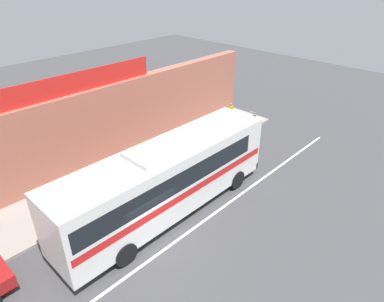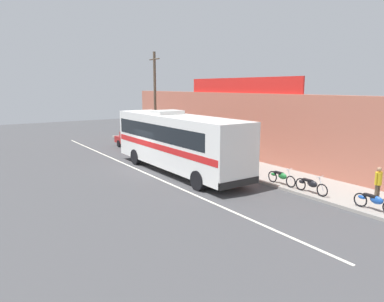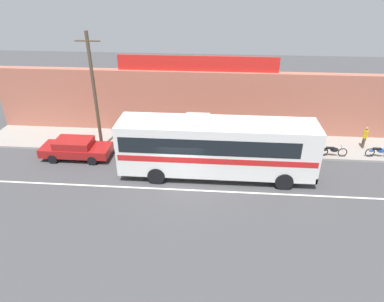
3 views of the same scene
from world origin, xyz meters
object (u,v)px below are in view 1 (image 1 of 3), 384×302
at_px(pedestrian_far_right, 230,111).
at_px(intercity_bus, 166,177).
at_px(motorcycle_purple, 248,120).
at_px(motorcycle_blue, 206,143).
at_px(motorcycle_red, 224,134).

bearing_deg(pedestrian_far_right, intercity_bus, -157.75).
xyz_separation_m(motorcycle_purple, pedestrian_far_right, (-0.59, 1.31, 0.50)).
xyz_separation_m(motorcycle_purple, motorcycle_blue, (-4.95, -0.16, 0.00)).
bearing_deg(motorcycle_red, intercity_bus, -160.35).
relative_size(intercity_bus, pedestrian_far_right, 7.30).
distance_m(intercity_bus, pedestrian_far_right, 11.27).
height_order(motorcycle_purple, motorcycle_blue, same).
bearing_deg(intercity_bus, pedestrian_far_right, 22.25).
height_order(intercity_bus, pedestrian_far_right, intercity_bus).
xyz_separation_m(motorcycle_blue, pedestrian_far_right, (4.36, 1.47, 0.50)).
relative_size(intercity_bus, motorcycle_purple, 6.20).
xyz_separation_m(motorcycle_purple, motorcycle_red, (-3.09, -0.13, 0.00)).
distance_m(motorcycle_purple, pedestrian_far_right, 1.52).
bearing_deg(pedestrian_far_right, motorcycle_blue, -161.42).
distance_m(motorcycle_blue, pedestrian_far_right, 4.63).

